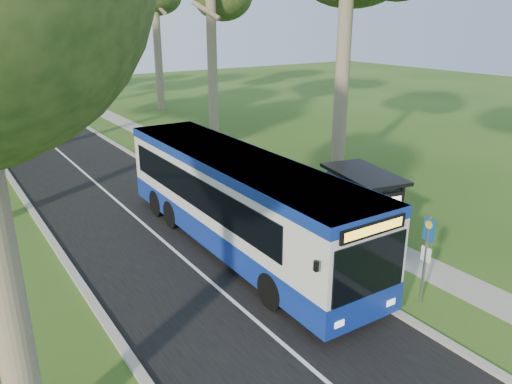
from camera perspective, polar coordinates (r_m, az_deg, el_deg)
ground at (r=18.00m, az=4.42°, el=-6.97°), size 120.00×120.00×0.00m
road at (r=24.85m, az=-16.58°, el=-0.14°), size 7.00×100.00×0.02m
kerb_east at (r=25.98m, az=-9.26°, el=1.39°), size 0.25×100.00×0.12m
kerb_west at (r=24.14m, az=-24.48°, el=-1.57°), size 0.25×100.00×0.12m
centre_line at (r=24.85m, az=-16.58°, el=-0.12°), size 0.12×100.00×0.00m
footpath at (r=27.30m, az=-3.54°, el=2.39°), size 1.50×100.00×0.02m
bus at (r=17.66m, az=-2.15°, el=-1.14°), size 2.92×13.02×3.44m
bus_stop_sign at (r=15.07m, az=18.89°, el=-6.40°), size 0.09×0.38×2.72m
bus_shelter at (r=18.12m, az=13.41°, el=-0.52°), size 2.37×3.52×2.78m
litter_bin at (r=18.21m, az=6.44°, el=-5.24°), size 0.48×0.48×0.84m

